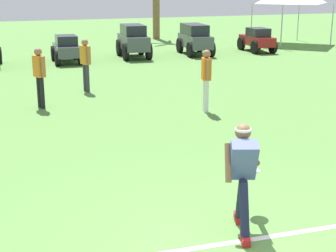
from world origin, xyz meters
The scene contains 11 objects.
ground_plane centered at (0.00, 0.00, 0.00)m, with size 80.00×80.00×0.00m, color #578740.
field_line_paint centered at (0.00, 0.17, 0.00)m, with size 22.66×0.10×0.01m, color white.
frisbee_thrower centered at (0.36, 0.48, 0.79)m, with size 0.69×1.01×1.41m.
frisbee_in_flight centered at (0.74, 0.93, 0.64)m, with size 0.31×0.32×0.11m.
teammate_near_sideline centered at (2.58, 6.46, 0.94)m, with size 0.28×0.49×1.56m.
teammate_midfield centered at (-1.25, 8.33, 0.94)m, with size 0.30×0.49×1.56m.
teammate_deep centered at (0.28, 9.98, 0.94)m, with size 0.27×0.50×1.56m.
parked_car_slot_d centered at (0.71, 15.88, 0.56)m, with size 1.19×2.24×1.10m.
parked_car_slot_e centered at (3.66, 16.31, 0.74)m, with size 1.37×2.43×1.40m.
parked_car_slot_f centered at (6.53, 16.29, 0.72)m, with size 1.38×2.49×1.34m.
parked_car_slot_g centered at (9.64, 16.18, 0.56)m, with size 1.25×2.27×1.10m.
Camera 1 is at (-2.73, -5.01, 3.17)m, focal length 55.00 mm.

